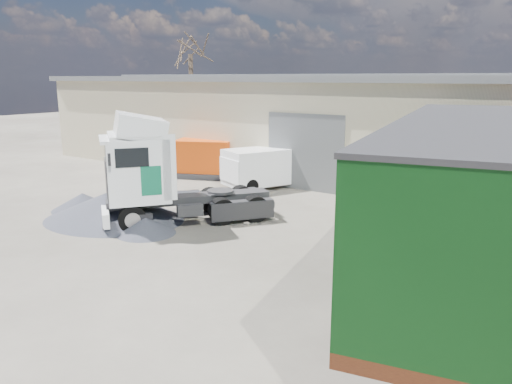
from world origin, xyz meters
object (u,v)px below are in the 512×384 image
Objects in this scene: tractor_unit at (159,177)px; box_trailer at (457,188)px; orange_skip at (205,161)px; panel_van at (267,167)px; bare_tree at (190,42)px.

tractor_unit is 10.29m from box_trailer.
tractor_unit reaches higher than orange_skip.
panel_van is (-10.46, 7.48, -1.64)m from box_trailer.
box_trailer is 12.96m from panel_van.
tractor_unit is 7.45m from panel_van.
panel_van is at bearing 128.60° from tractor_unit.
bare_tree is at bearing 168.06° from panel_van.
panel_van is 1.34× the size of orange_skip.
bare_tree reaches higher than orange_skip.
orange_skip is at bearing -45.57° from bare_tree.
panel_van is (-0.20, 7.41, -0.74)m from tractor_unit.
box_trailer reaches higher than panel_van.
tractor_unit is at bearing -64.09° from panel_van.
orange_skip reaches higher than panel_van.
bare_tree is 1.57× the size of tractor_unit.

